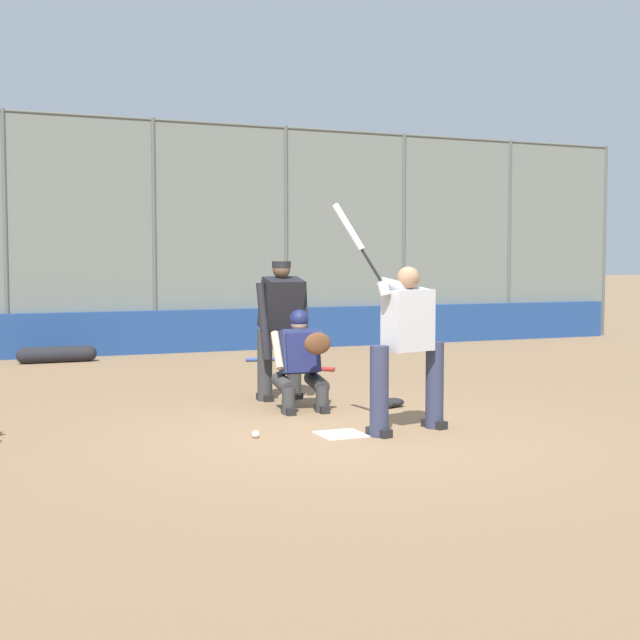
% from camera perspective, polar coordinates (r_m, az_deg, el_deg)
% --- Properties ---
extents(ground_plane, '(160.00, 160.00, 0.00)m').
position_cam_1_polar(ground_plane, '(8.70, 1.34, -7.35)').
color(ground_plane, '#846647').
extents(home_plate_marker, '(0.43, 0.43, 0.01)m').
position_cam_1_polar(home_plate_marker, '(8.70, 1.34, -7.31)').
color(home_plate_marker, white).
rests_on(home_plate_marker, ground_plane).
extents(backstop_fence, '(20.58, 0.08, 4.27)m').
position_cam_1_polar(backstop_fence, '(16.56, -10.57, 5.59)').
color(backstop_fence, '#515651').
rests_on(backstop_fence, ground_plane).
extents(padding_wall, '(20.09, 0.18, 0.78)m').
position_cam_1_polar(padding_wall, '(16.50, -10.42, -0.77)').
color(padding_wall, navy).
rests_on(padding_wall, ground_plane).
extents(bleachers_beyond, '(14.35, 2.50, 1.48)m').
position_cam_1_polar(bleachers_beyond, '(19.28, -8.80, 0.18)').
color(bleachers_beyond, slate).
rests_on(bleachers_beyond, ground_plane).
extents(batter_at_plate, '(1.14, 0.58, 2.24)m').
position_cam_1_polar(batter_at_plate, '(8.75, 5.57, -1.42)').
color(batter_at_plate, '#2D334C').
rests_on(batter_at_plate, ground_plane).
extents(catcher_behind_plate, '(0.61, 0.72, 1.14)m').
position_cam_1_polar(catcher_behind_plate, '(9.97, -1.21, -2.50)').
color(catcher_behind_plate, '#333333').
rests_on(catcher_behind_plate, ground_plane).
extents(umpire_home, '(0.68, 0.46, 1.69)m').
position_cam_1_polar(umpire_home, '(10.76, -2.51, -0.34)').
color(umpire_home, '#333333').
rests_on(umpire_home, ground_plane).
extents(spare_bat_near_backstop, '(0.63, 0.72, 0.07)m').
position_cam_1_polar(spare_bat_near_backstop, '(13.73, -0.34, -3.11)').
color(spare_bat_near_backstop, black).
rests_on(spare_bat_near_backstop, ground_plane).
extents(spare_bat_by_padding, '(0.86, 0.24, 0.07)m').
position_cam_1_polar(spare_bat_by_padding, '(15.01, -3.58, -2.53)').
color(spare_bat_by_padding, black).
rests_on(spare_bat_by_padding, ground_plane).
extents(fielding_glove_on_dirt, '(0.30, 0.23, 0.11)m').
position_cam_1_polar(fielding_glove_on_dirt, '(10.32, 4.63, -5.30)').
color(fielding_glove_on_dirt, black).
rests_on(fielding_glove_on_dirt, ground_plane).
extents(baseball_loose, '(0.07, 0.07, 0.07)m').
position_cam_1_polar(baseball_loose, '(8.56, -4.14, -7.30)').
color(baseball_loose, white).
rests_on(baseball_loose, ground_plane).
extents(equipment_bag_dugout_side, '(1.30, 0.27, 0.27)m').
position_cam_1_polar(equipment_bag_dugout_side, '(15.42, -16.48, -2.13)').
color(equipment_bag_dugout_side, black).
rests_on(equipment_bag_dugout_side, ground_plane).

